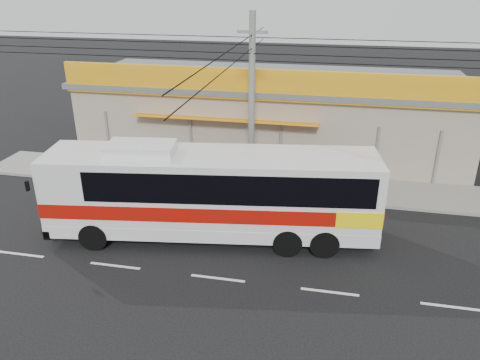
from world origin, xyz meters
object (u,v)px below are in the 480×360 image
(utility_pole, at_px, (252,48))
(coach_bus, at_px, (217,190))
(motorbike_red, at_px, (187,174))
(motorbike_dark, at_px, (84,157))

(utility_pole, bearing_deg, coach_bus, -100.63)
(motorbike_red, distance_m, motorbike_dark, 6.59)
(coach_bus, height_order, motorbike_dark, coach_bus)
(coach_bus, distance_m, motorbike_red, 5.63)
(coach_bus, distance_m, motorbike_dark, 11.06)
(coach_bus, xyz_separation_m, motorbike_dark, (-9.23, 5.91, -1.53))
(motorbike_dark, xyz_separation_m, utility_pole, (9.95, -2.07, 6.55))
(coach_bus, height_order, motorbike_red, coach_bus)
(coach_bus, bearing_deg, motorbike_dark, 139.38)
(coach_bus, bearing_deg, utility_pole, 71.37)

